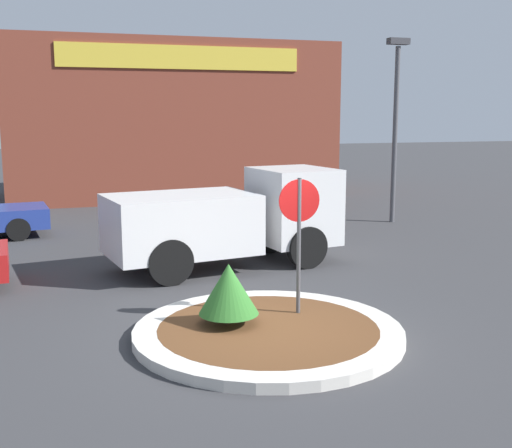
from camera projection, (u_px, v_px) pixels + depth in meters
The scene contains 7 objects.
ground_plane at pixel (268, 337), 10.40m from camera, with size 120.00×120.00×0.00m, color #38383A.
traffic_island at pixel (268, 332), 10.38m from camera, with size 4.37×4.37×0.17m.
stop_sign at pixel (299, 223), 10.85m from camera, with size 0.73×0.07×2.52m.
island_shrub at pixel (229, 289), 10.42m from camera, with size 0.98×0.98×1.01m.
utility_truck at pixel (229, 218), 14.96m from camera, with size 5.66×2.86×2.26m.
storefront_building at pixel (170, 120), 28.06m from camera, with size 13.51×6.07×6.52m.
light_pole at pixel (396, 115), 20.78m from camera, with size 0.70×0.30×5.93m.
Camera 1 is at (-3.14, -9.42, 3.60)m, focal length 45.00 mm.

